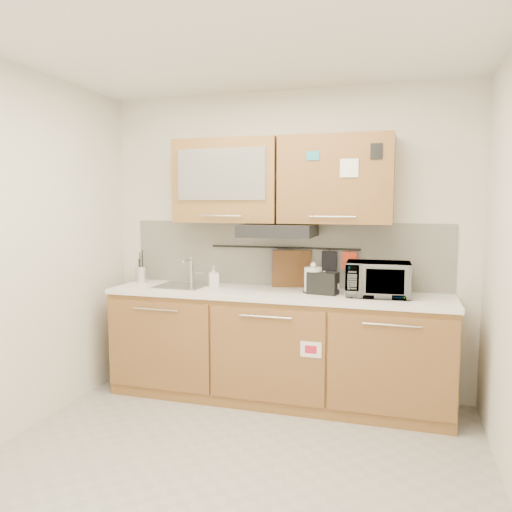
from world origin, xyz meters
The scene contains 20 objects.
floor centered at (0.00, 0.00, 0.00)m, with size 3.20×3.20×0.00m, color #9E9993.
ceiling centered at (0.00, 0.00, 2.60)m, with size 3.20×3.20×0.00m, color white.
wall_back centered at (0.00, 1.50, 1.30)m, with size 3.20×3.20×0.00m, color silver.
wall_left centered at (-1.60, 0.00, 1.30)m, with size 3.00×3.00×0.00m, color silver.
base_cabinet centered at (0.00, 1.19, 0.41)m, with size 2.80×0.64×0.88m.
countertop centered at (0.00, 1.19, 0.90)m, with size 2.82×0.62×0.04m, color white.
backsplash centered at (0.00, 1.49, 1.20)m, with size 2.80×0.02×0.56m, color silver.
upper_cabinets centered at (0.00, 1.32, 1.83)m, with size 1.82×0.37×0.70m.
range_hood centered at (0.00, 1.25, 1.42)m, with size 0.60×0.46×0.10m, color black.
sink centered at (-0.85, 1.21, 0.92)m, with size 0.42×0.40×0.26m.
utensil_rail centered at (0.00, 1.45, 1.26)m, with size 0.02×0.02×1.30m, color black.
utensil_crock centered at (-1.30, 1.30, 1.00)m, with size 0.15×0.15×0.30m.
kettle centered at (0.30, 1.23, 1.02)m, with size 0.18×0.16×0.25m.
toaster centered at (0.39, 1.19, 1.01)m, with size 0.25×0.18×0.18m.
microwave centered at (0.81, 1.21, 1.05)m, with size 0.49×0.33×0.27m, color #999999.
soap_bottle centered at (-0.58, 1.27, 1.01)m, with size 0.08×0.08×0.18m, color #999999.
cutting_board centered at (0.07, 1.44, 1.03)m, with size 0.33×0.02×0.41m, color brown.
oven_mitt centered at (-0.04, 1.44, 1.15)m, with size 0.11×0.03×0.18m, color #213C99.
dark_pouch centered at (0.40, 1.44, 1.14)m, with size 0.13×0.04×0.20m, color black.
pot_holder centered at (0.57, 1.44, 1.17)m, with size 0.12×0.02×0.15m, color red.
Camera 1 is at (0.99, -2.74, 1.64)m, focal length 35.00 mm.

